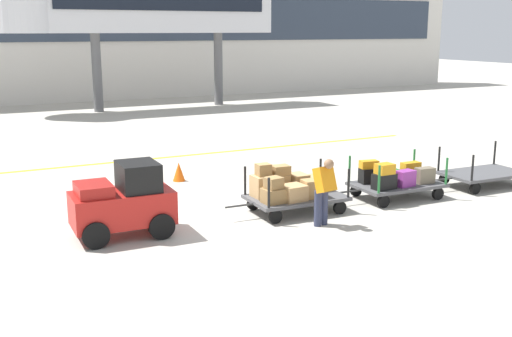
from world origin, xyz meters
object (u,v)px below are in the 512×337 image
at_px(baggage_cart_middle, 395,179).
at_px(baggage_tug, 124,202).
at_px(safety_cone_near, 179,172).
at_px(baggage_cart_tail, 483,174).
at_px(baggage_cart_lead, 290,189).
at_px(baggage_handler, 324,189).

bearing_deg(baggage_cart_middle, baggage_tug, 178.12).
height_order(baggage_cart_middle, safety_cone_near, baggage_cart_middle).
bearing_deg(baggage_cart_tail, safety_cone_near, 149.21).
distance_m(baggage_cart_lead, baggage_handler, 1.31).
distance_m(baggage_cart_middle, safety_cone_near, 6.18).
bearing_deg(baggage_cart_middle, baggage_cart_lead, 176.99).
bearing_deg(baggage_handler, baggage_cart_lead, 95.76).
relative_size(baggage_tug, baggage_handler, 1.36).
bearing_deg(baggage_cart_middle, baggage_handler, -159.31).
xyz_separation_m(baggage_tug, baggage_cart_middle, (7.07, -0.23, -0.24)).
xyz_separation_m(baggage_cart_tail, safety_cone_near, (-7.43, 4.43, -0.07)).
relative_size(baggage_tug, baggage_cart_lead, 0.71).
bearing_deg(safety_cone_near, baggage_handler, -75.47).
bearing_deg(safety_cone_near, baggage_cart_tail, -30.79).
xyz_separation_m(baggage_cart_middle, safety_cone_near, (-4.35, 4.38, -0.24)).
relative_size(baggage_cart_lead, safety_cone_near, 5.49).
xyz_separation_m(baggage_cart_tail, baggage_handler, (-6.01, -1.06, 0.52)).
bearing_deg(baggage_tug, baggage_cart_lead, -1.02).
bearing_deg(baggage_cart_lead, baggage_cart_tail, -1.97).
relative_size(baggage_cart_middle, safety_cone_near, 5.49).
distance_m(baggage_cart_tail, safety_cone_near, 8.65).
distance_m(baggage_tug, baggage_cart_middle, 7.08).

